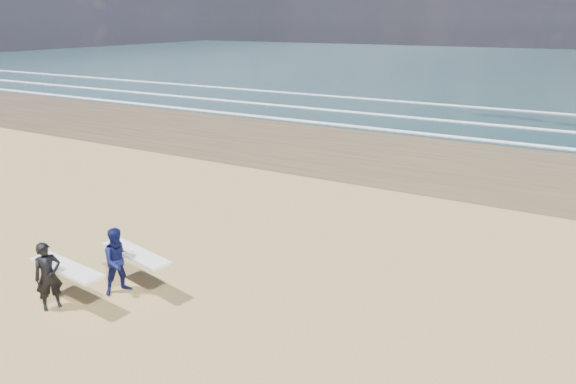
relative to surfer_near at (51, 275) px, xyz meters
The scene contains 2 objects.
surfer_near is the anchor object (origin of this frame).
surfer_far 1.54m from the surfer_near, 57.42° to the left, with size 2.26×1.33×1.68m.
Camera 1 is at (10.05, -6.56, 6.41)m, focal length 32.00 mm.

